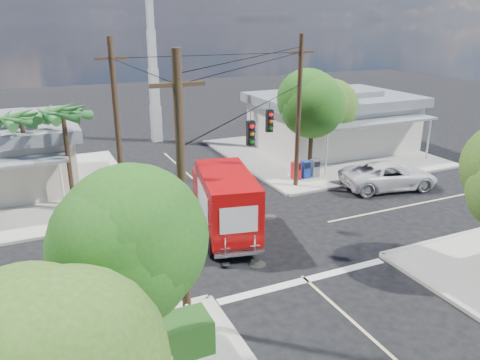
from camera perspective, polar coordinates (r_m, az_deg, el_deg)
ground at (r=22.31m, az=2.15°, el=-6.88°), size 120.00×120.00×0.00m
sidewalk_ne at (r=36.33m, az=9.87°, el=3.27°), size 14.12×14.12×0.14m
sidewalk_nw at (r=30.42m, az=-26.53°, el=-1.61°), size 14.12×14.12×0.14m
road_markings at (r=21.14m, az=3.95°, el=-8.44°), size 32.00×32.00×0.01m
building_ne at (r=37.59m, az=11.20°, el=7.24°), size 11.80×10.20×4.50m
radio_tower at (r=39.32m, az=-10.53°, el=12.69°), size 0.80×0.80×17.00m
tree_sw_front at (r=11.87m, az=-11.82°, el=-8.45°), size 3.88×3.78×6.03m
tree_sw_back at (r=9.80m, az=-23.20°, el=-19.26°), size 3.56×3.42×5.41m
tree_ne_front at (r=29.97m, az=8.92°, el=9.22°), size 4.21×4.14×6.66m
tree_ne_back at (r=33.31m, az=10.58°, el=9.08°), size 3.77×3.66×5.82m
palm_nw_front at (r=25.89m, az=-20.77°, el=7.33°), size 3.01×3.08×5.59m
palm_nw_back at (r=27.39m, az=-25.11°, el=6.56°), size 3.01×3.08×5.19m
utility_poles at (r=21.50m, az=-3.42°, el=5.36°), size 12.00×10.68×9.00m
picket_fence at (r=15.32m, az=-15.71°, el=-17.99°), size 5.94×0.06×1.00m
hedge_sw at (r=14.67m, az=-15.98°, el=-19.88°), size 6.20×1.20×1.10m
vending_boxes at (r=30.09m, az=7.97°, el=1.31°), size 1.90×0.50×1.10m
delivery_truck at (r=22.27m, az=-1.93°, el=-2.48°), size 3.57×7.47×3.11m
parked_car at (r=29.63m, az=17.69°, el=0.53°), size 6.24×3.78×1.62m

